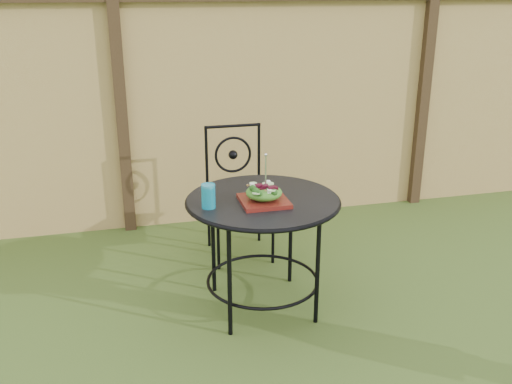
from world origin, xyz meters
TOP-DOWN VIEW (x-y plane):
  - ground at (0.00, 0.00)m, footprint 60.00×60.00m
  - fence at (-0.00, 2.19)m, footprint 8.00×0.12m
  - patio_table at (-0.54, 0.70)m, footprint 0.92×0.92m
  - patio_chair at (-0.52, 1.51)m, footprint 0.46×0.46m
  - salad_plate at (-0.56, 0.63)m, footprint 0.27×0.27m
  - salad at (-0.56, 0.63)m, footprint 0.21×0.21m
  - fork at (-0.55, 0.63)m, footprint 0.01×0.01m
  - drinking_glass at (-0.88, 0.63)m, footprint 0.08×0.08m

SIDE VIEW (x-z plane):
  - ground at x=0.00m, z-range 0.00..0.00m
  - patio_chair at x=-0.52m, z-range 0.03..0.98m
  - patio_table at x=-0.54m, z-range 0.22..0.95m
  - salad_plate at x=-0.56m, z-range 0.72..0.75m
  - salad at x=-0.56m, z-range 0.75..0.83m
  - drinking_glass at x=-0.88m, z-range 0.72..0.86m
  - fork at x=-0.55m, z-range 0.83..1.01m
  - fence at x=0.00m, z-range 0.00..1.90m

